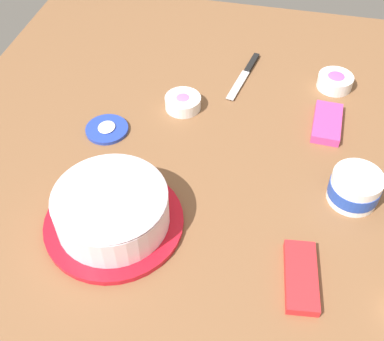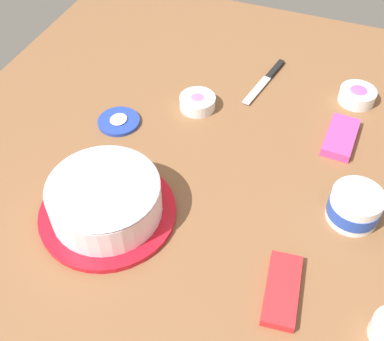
{
  "view_description": "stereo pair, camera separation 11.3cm",
  "coord_description": "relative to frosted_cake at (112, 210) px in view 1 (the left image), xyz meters",
  "views": [
    {
      "loc": [
        -0.84,
        -0.09,
        0.87
      ],
      "look_at": [
        -0.09,
        0.07,
        0.04
      ],
      "focal_mm": 45.49,
      "sensor_mm": 36.0,
      "label": 1
    },
    {
      "loc": [
        -0.8,
        -0.2,
        0.87
      ],
      "look_at": [
        -0.09,
        0.07,
        0.04
      ],
      "focal_mm": 45.49,
      "sensor_mm": 36.0,
      "label": 2
    }
  ],
  "objects": [
    {
      "name": "candy_box_lower",
      "position": [
        0.43,
        -0.45,
        -0.04
      ],
      "size": [
        0.15,
        0.08,
        0.02
      ],
      "primitive_type": "cube",
      "rotation": [
        0.0,
        0.0,
        -0.04
      ],
      "color": "#E53D8E",
      "rests_on": "ground_plane"
    },
    {
      "name": "ground_plane",
      "position": [
        0.25,
        -0.21,
        -0.05
      ],
      "size": [
        1.54,
        1.54,
        0.0
      ],
      "primitive_type": "plane",
      "color": "brown"
    },
    {
      "name": "frosted_cake",
      "position": [
        0.0,
        0.0,
        0.0
      ],
      "size": [
        0.31,
        0.31,
        0.11
      ],
      "color": "red",
      "rests_on": "ground_plane"
    },
    {
      "name": "sprinkle_bowl_pink",
      "position": [
        0.42,
        -0.06,
        -0.03
      ],
      "size": [
        0.1,
        0.1,
        0.04
      ],
      "color": "white",
      "rests_on": "ground_plane"
    },
    {
      "name": "frosting_tub_lid",
      "position": [
        0.28,
        0.12,
        -0.04
      ],
      "size": [
        0.11,
        0.11,
        0.02
      ],
      "color": "#233DAD",
      "rests_on": "ground_plane"
    },
    {
      "name": "frosting_tub",
      "position": [
        0.19,
        -0.51,
        -0.01
      ],
      "size": [
        0.12,
        0.12,
        0.08
      ],
      "color": "white",
      "rests_on": "ground_plane"
    },
    {
      "name": "candy_box_upper",
      "position": [
        -0.05,
        -0.41,
        -0.04
      ],
      "size": [
        0.17,
        0.08,
        0.02
      ],
      "primitive_type": "cube",
      "rotation": [
        0.0,
        0.0,
        0.12
      ],
      "color": "red",
      "rests_on": "ground_plane"
    },
    {
      "name": "spreading_knife",
      "position": [
        0.61,
        -0.2,
        -0.04
      ],
      "size": [
        0.24,
        0.06,
        0.01
      ],
      "color": "silver",
      "rests_on": "ground_plane"
    },
    {
      "name": "sprinkle_bowl_rainbow",
      "position": [
        0.61,
        -0.46,
        -0.03
      ],
      "size": [
        0.1,
        0.1,
        0.04
      ],
      "color": "white",
      "rests_on": "ground_plane"
    }
  ]
}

